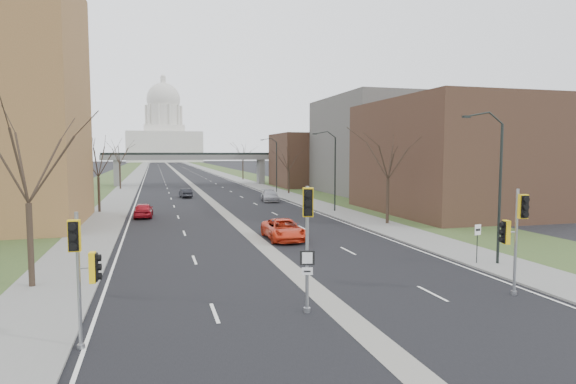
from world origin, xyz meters
name	(u,v)px	position (x,y,z in m)	size (l,w,h in m)	color
ground	(348,319)	(0.00, 0.00, 0.00)	(700.00, 700.00, 0.00)	black
road_surface	(176,171)	(0.00, 150.00, 0.01)	(20.00, 600.00, 0.01)	black
median_strip	(176,172)	(0.00, 150.00, 0.00)	(1.20, 600.00, 0.02)	gray
sidewalk_right	(212,171)	(12.00, 150.00, 0.06)	(4.00, 600.00, 0.12)	gray
sidewalk_left	(139,172)	(-12.00, 150.00, 0.06)	(4.00, 600.00, 0.12)	gray
grass_verge_right	(229,171)	(18.00, 150.00, 0.05)	(8.00, 600.00, 0.10)	#2D4620
grass_verge_left	(120,172)	(-18.00, 150.00, 0.05)	(8.00, 600.00, 0.10)	#2D4620
commercial_block_near	(455,157)	(24.00, 28.00, 6.00)	(16.00, 20.00, 12.00)	#442D1F
commercial_block_mid	(385,146)	(28.00, 52.00, 7.50)	(18.00, 22.00, 15.00)	#605D58
commercial_block_far	(313,160)	(22.00, 70.00, 5.00)	(14.00, 14.00, 10.00)	#442D1F
pedestrian_bridge	(192,161)	(0.00, 80.00, 4.84)	(34.00, 3.00, 6.45)	slate
capitol	(164,134)	(0.00, 320.00, 18.60)	(48.00, 42.00, 55.75)	silver
streetlight_near	(490,145)	(10.99, 6.00, 6.95)	(2.61, 0.20, 8.70)	black
streetlight_mid	(328,148)	(10.99, 32.00, 6.95)	(2.61, 0.20, 8.70)	black
streetlight_far	(272,150)	(10.99, 58.00, 6.95)	(2.61, 0.20, 8.70)	black
tree_left_a	(26,150)	(-13.00, 8.00, 6.64)	(7.20, 7.20, 9.40)	#382B21
tree_left_b	(98,155)	(-13.00, 38.00, 6.23)	(6.75, 6.75, 8.81)	#382B21
tree_left_c	(119,149)	(-13.00, 72.00, 7.04)	(7.65, 7.65, 9.99)	#382B21
tree_right_a	(388,151)	(13.00, 22.00, 6.64)	(7.20, 7.20, 9.40)	#382B21
tree_right_b	(289,157)	(13.00, 55.00, 5.82)	(6.30, 6.30, 8.22)	#382B21
tree_right_c	(243,150)	(13.00, 95.00, 7.04)	(7.65, 7.65, 9.99)	#382B21
signal_pole_left	(83,261)	(-9.54, -0.53, 3.01)	(0.84, 0.80, 4.59)	gray
signal_pole_median	(308,226)	(-1.42, 0.86, 3.61)	(0.67, 0.87, 5.17)	gray
signal_pole_right	(515,226)	(8.33, 0.75, 3.20)	(0.82, 1.01, 4.89)	gray
speed_limit_sign	(477,236)	(10.69, 6.40, 1.67)	(0.48, 0.13, 2.25)	black
car_left_near	(143,210)	(-8.34, 32.87, 0.75)	(1.78, 4.41, 1.50)	#A4121E
car_left_far	(186,193)	(-2.92, 53.34, 0.64)	(1.36, 3.91, 1.29)	black
car_right_near	(283,229)	(2.00, 17.25, 0.77)	(2.54, 5.51, 1.53)	red
car_right_mid	(270,196)	(7.54, 44.90, 0.74)	(2.08, 5.12, 1.49)	#929399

